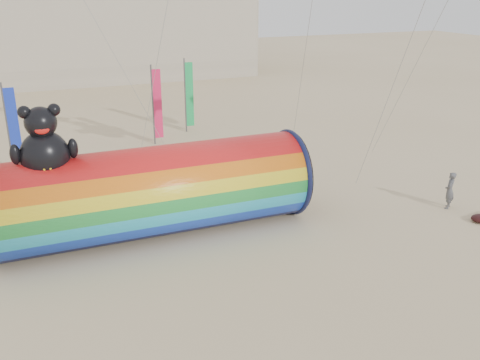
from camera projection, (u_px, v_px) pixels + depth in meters
name	position (u px, v px, depth m)	size (l,w,h in m)	color
ground	(243.00, 250.00, 21.41)	(160.00, 160.00, 0.00)	#CCB58C
windsock_assembly	(154.00, 189.00, 22.23)	(12.98, 3.95, 5.98)	red
kite_handler	(450.00, 190.00, 25.09)	(0.65, 0.43, 1.78)	#4E4F55
festival_banners	(127.00, 108.00, 33.61)	(12.20, 5.59, 5.20)	#59595E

